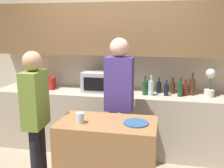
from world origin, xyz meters
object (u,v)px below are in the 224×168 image
Objects in this scene: person_center at (119,95)px; microwave at (101,82)px; bottle_5 at (180,89)px; plate_on_island at (136,123)px; bottle_0 at (145,88)px; bottle_6 at (185,89)px; toaster at (46,83)px; bottle_3 at (166,90)px; bottle_4 at (173,87)px; bottle_7 at (192,86)px; bottle_1 at (151,88)px; cup_0 at (80,118)px; person_left at (36,111)px; potted_plant at (210,83)px; bottle_2 at (159,87)px.

microwave is at bearing -55.47° from person_center.
plate_on_island is at bearing -113.51° from bottle_5.
bottle_0 reaches higher than bottle_6.
microwave is 2.33× the size of bottle_6.
toaster reaches higher than plate_on_island.
bottle_3 is 0.28m from bottle_6.
plate_on_island is at bearing -106.99° from bottle_4.
bottle_0 is 0.66m from bottle_7.
bottle_1 is at bearing 85.24° from plate_on_island.
bottle_5 is at bearing 49.16° from cup_0.
bottle_1 reaches higher than cup_0.
bottle_1 is 1.31× the size of bottle_6.
microwave is 0.76m from bottle_1.
person_left is at bearing -138.80° from bottle_4.
microwave is 2.00× the size of toaster.
microwave reaches higher than bottle_5.
potted_plant is at bearing -10.20° from bottle_4.
microwave is at bearing -177.70° from bottle_7.
plate_on_island is at bearing -115.10° from bottle_6.
microwave is 2.23× the size of bottle_4.
bottle_6 is at bearing 64.90° from plate_on_island.
person_center is at bearing -143.53° from bottle_7.
person_center is (-0.76, -0.57, 0.03)m from bottle_5.
bottle_1 reaches higher than bottle_4.
bottle_3 is at bearing 54.74° from cup_0.
bottle_4 reaches higher than bottle_6.
person_left reaches higher than bottle_6.
plate_on_island is at bearing 9.81° from cup_0.
bottle_3 is at bearing -1.80° from toaster.
plate_on_island is at bearing -94.76° from bottle_1.
cup_0 is at bearing -85.66° from microwave.
bottle_1 is 1.11m from plate_on_island.
microwave is at bearing -175.09° from bottle_4.
bottle_3 is (0.97, -0.06, -0.06)m from microwave.
potted_plant is 1.77× the size of bottle_6.
bottle_2 is at bearing -175.96° from bottle_4.
microwave is 0.32× the size of person_left.
bottle_1 is at bearing -166.57° from bottle_6.
bottle_4 is 0.90× the size of plate_on_island.
bottle_5 reaches higher than toaster.
bottle_2 reaches higher than toaster.
microwave reaches higher than plate_on_island.
bottle_7 reaches higher than bottle_2.
bottle_2 is (0.19, 0.14, -0.02)m from bottle_0.
bottle_7 is (-0.23, 0.05, -0.07)m from potted_plant.
microwave is at bearing 176.67° from bottle_3.
bottle_2 is 0.71× the size of bottle_7.
bottle_1 reaches higher than bottle_3.
bottle_2 is at bearing 81.34° from plate_on_island.
bottle_0 is 0.48m from bottle_5.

